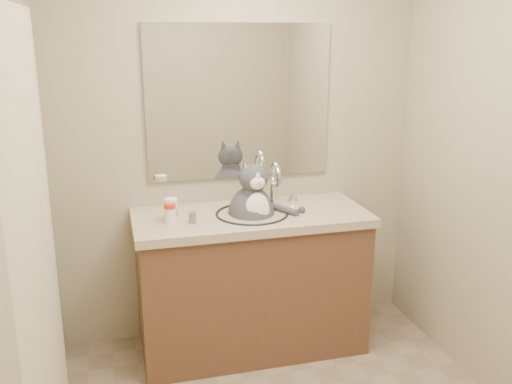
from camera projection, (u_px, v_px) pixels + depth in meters
room at (311, 202)px, 2.26m from camera, size 2.22×2.52×2.42m
vanity at (251, 278)px, 3.37m from camera, size 1.34×0.59×1.12m
mirror at (239, 102)px, 3.34m from camera, size 1.10×0.02×0.90m
shower_curtain at (38, 258)px, 2.14m from camera, size 0.02×1.30×1.93m
cat at (252, 211)px, 3.24m from camera, size 0.40×0.32×0.53m
pill_bottle_redcap at (170, 213)px, 3.07m from camera, size 0.07×0.07×0.11m
pill_bottle_orange at (171, 210)px, 3.12m from camera, size 0.09×0.09×0.12m
grey_canister at (192, 218)px, 3.08m from camera, size 0.04×0.04×0.06m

